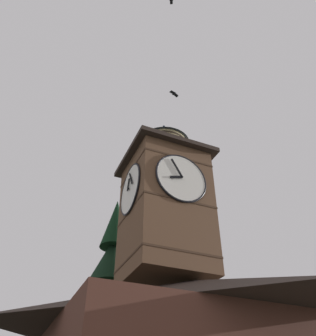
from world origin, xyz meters
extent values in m
pyramid|color=#2D231E|center=(-0.51, -0.26, 5.52)|extent=(11.76, 11.17, 2.31)
cube|color=brown|center=(0.31, -1.08, 9.95)|extent=(3.71, 3.71, 6.55)
cube|color=#432E20|center=(0.31, -1.08, 7.46)|extent=(3.75, 3.75, 0.10)
cube|color=#432E20|center=(0.31, -1.08, 9.91)|extent=(3.75, 3.75, 0.10)
cube|color=#432E20|center=(0.31, -1.08, 12.37)|extent=(3.75, 3.75, 0.10)
cylinder|color=white|center=(0.31, 0.80, 11.11)|extent=(2.59, 0.10, 2.59)
torus|color=black|center=(0.31, 0.83, 11.11)|extent=(2.69, 0.10, 2.69)
cube|color=black|center=(0.62, 0.90, 11.03)|extent=(0.66, 0.04, 0.29)
cube|color=black|center=(0.57, 0.90, 11.58)|extent=(0.60, 0.04, 0.96)
sphere|color=black|center=(0.31, 0.91, 11.11)|extent=(0.10, 0.10, 0.10)
cylinder|color=white|center=(2.19, -1.08, 11.11)|extent=(0.10, 2.59, 2.59)
torus|color=black|center=(2.21, -1.08, 11.11)|extent=(0.10, 2.69, 2.69)
cube|color=black|center=(2.29, -1.18, 11.42)|extent=(0.04, 0.31, 0.65)
cube|color=black|center=(2.29, -0.82, 11.58)|extent=(0.04, 0.58, 0.97)
sphere|color=black|center=(2.30, -1.08, 11.11)|extent=(0.10, 0.10, 0.10)
cube|color=#2D231E|center=(0.31, -1.08, 13.35)|extent=(4.41, 4.41, 0.25)
cylinder|color=tan|center=(0.31, -1.08, 14.09)|extent=(2.61, 2.61, 1.24)
cylinder|color=#2D2319|center=(0.31, -1.08, 13.68)|extent=(2.67, 2.67, 0.10)
cylinder|color=#2D2319|center=(0.31, -1.08, 14.09)|extent=(2.67, 2.67, 0.10)
cylinder|color=#2D2319|center=(0.31, -1.08, 14.50)|extent=(2.67, 2.67, 0.10)
cone|color=#2D3847|center=(0.31, -1.08, 15.34)|extent=(2.91, 2.91, 1.26)
sphere|color=#2D3847|center=(0.31, -1.08, 16.07)|extent=(0.16, 0.16, 0.16)
cone|color=black|center=(1.21, -6.69, 7.51)|extent=(3.76, 3.76, 3.30)
cone|color=black|center=(1.21, -6.69, 9.66)|extent=(2.78, 2.78, 3.00)
cone|color=black|center=(1.21, -6.69, 12.11)|extent=(1.80, 1.80, 3.32)
sphere|color=silver|center=(-18.89, -28.28, 16.80)|extent=(1.90, 1.90, 1.90)
ellipsoid|color=black|center=(1.80, 3.43, 21.74)|extent=(0.26, 0.21, 0.13)
cube|color=black|center=(1.75, 3.32, 21.74)|extent=(0.24, 0.28, 0.07)
ellipsoid|color=black|center=(-0.27, -0.72, 18.89)|extent=(0.24, 0.32, 0.16)
cube|color=black|center=(-0.12, -0.66, 18.89)|extent=(0.38, 0.30, 0.09)
cube|color=black|center=(-0.43, -0.78, 18.89)|extent=(0.38, 0.30, 0.09)
camera|label=1|loc=(6.77, 12.89, 1.61)|focal=37.45mm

